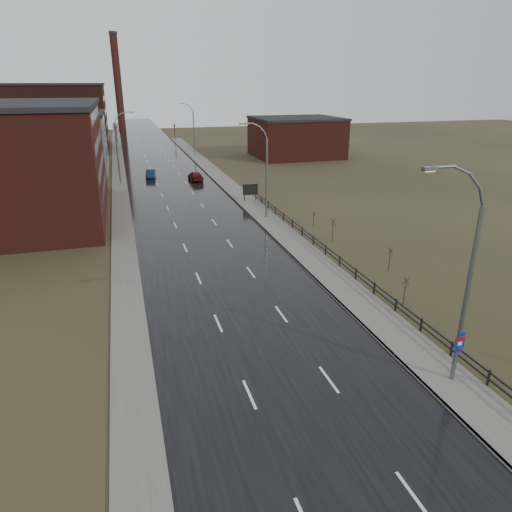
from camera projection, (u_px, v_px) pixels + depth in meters
ground at (320, 439)px, 21.24m from camera, size 320.00×320.00×0.00m
road at (171, 183)px, 75.02m from camera, size 14.00×300.00×0.06m
sidewalk_right at (267, 220)px, 54.85m from camera, size 3.20×180.00×0.18m
curb_right at (255, 221)px, 54.45m from camera, size 0.16×180.00×0.18m
sidewalk_left at (120, 186)px, 72.85m from camera, size 2.40×260.00×0.12m
warehouse_near at (3, 162)px, 53.64m from camera, size 22.44×28.56×13.50m
warehouse_mid at (61, 142)px, 84.55m from camera, size 16.32×20.40×10.50m
warehouse_far at (50, 117)px, 109.24m from camera, size 26.52×24.48×15.50m
building_right at (296, 137)px, 101.24m from camera, size 18.36×16.32×8.50m
smokestack at (118, 83)px, 148.63m from camera, size 2.70×2.70×30.70m
streetlight_main at (464, 282)px, 23.11m from camera, size 3.91×0.29×12.11m
streetlight_right_mid at (264, 171)px, 53.68m from camera, size 3.36×0.28×11.35m
streetlight_left at (119, 148)px, 72.72m from camera, size 3.36×0.28×11.35m
streetlight_right_far at (192, 129)px, 102.10m from camera, size 3.36×0.28×11.35m
guardrail at (343, 263)px, 40.12m from camera, size 0.10×53.05×1.10m
shrub_c at (405, 290)px, 33.56m from camera, size 0.55×0.58×2.34m
shrub_d at (390, 259)px, 39.81m from camera, size 0.52×0.55×2.18m
shrub_e at (333, 229)px, 47.18m from camera, size 0.61×0.64×2.56m
shrub_f at (314, 218)px, 52.65m from camera, size 0.41×0.43×1.67m
billboard at (250, 190)px, 62.75m from camera, size 2.14×0.17×2.55m
traffic_light_left at (116, 125)px, 125.08m from camera, size 0.58×2.73×5.30m
traffic_light_right at (174, 124)px, 129.30m from camera, size 0.58×2.73×5.30m
car_near at (151, 174)px, 78.82m from camera, size 2.06×4.54×1.44m
car_far at (196, 176)px, 76.83m from camera, size 2.18×4.89×1.63m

